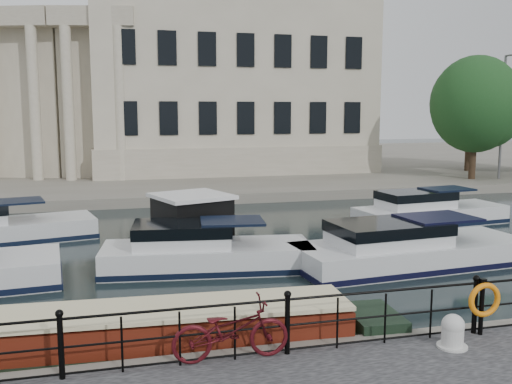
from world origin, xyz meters
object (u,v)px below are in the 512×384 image
(narrowboat, at_px, (91,352))
(harbour_hut, at_px, (192,226))
(bicycle, at_px, (231,330))
(mooring_bollard, at_px, (453,332))
(life_ring_post, at_px, (484,301))

(narrowboat, relative_size, harbour_hut, 3.21)
(bicycle, xyz_separation_m, narrowboat, (-2.50, 1.40, -0.75))
(mooring_bollard, xyz_separation_m, life_ring_post, (0.92, 0.35, 0.42))
(mooring_bollard, height_order, life_ring_post, life_ring_post)
(life_ring_post, bearing_deg, mooring_bollard, -159.28)
(life_ring_post, xyz_separation_m, narrowboat, (-7.65, 1.58, -0.92))
(mooring_bollard, bearing_deg, narrowboat, 164.01)
(bicycle, height_order, harbour_hut, harbour_hut)
(bicycle, distance_m, life_ring_post, 5.16)
(life_ring_post, height_order, harbour_hut, harbour_hut)
(narrowboat, distance_m, harbour_hut, 9.45)
(mooring_bollard, distance_m, harbour_hut, 11.32)
(harbour_hut, bearing_deg, mooring_bollard, -91.26)
(bicycle, bearing_deg, harbour_hut, -3.57)
(narrowboat, height_order, harbour_hut, harbour_hut)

